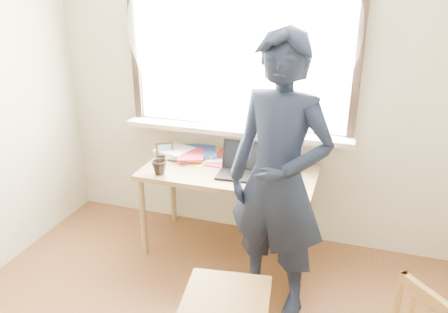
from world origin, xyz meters
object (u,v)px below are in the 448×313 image
(mug_dark, at_px, (159,167))
(person, at_px, (278,181))
(laptop, at_px, (242,167))
(work_chair, at_px, (226,308))
(mug_white, at_px, (231,153))
(desk, at_px, (229,179))

(mug_dark, xyz_separation_m, person, (0.94, -0.28, 0.15))
(mug_dark, height_order, person, person)
(laptop, relative_size, work_chair, 0.67)
(mug_dark, bearing_deg, mug_white, 47.03)
(laptop, xyz_separation_m, mug_white, (-0.17, 0.25, -0.00))
(mug_white, height_order, mug_dark, mug_dark)
(work_chair, distance_m, person, 0.80)
(laptop, distance_m, mug_dark, 0.62)
(mug_white, xyz_separation_m, person, (0.53, -0.73, 0.15))
(mug_dark, bearing_deg, person, -16.72)
(person, bearing_deg, laptop, 142.87)
(mug_white, bearing_deg, desk, -76.08)
(laptop, bearing_deg, desk, 164.59)
(desk, distance_m, mug_white, 0.26)
(mug_dark, distance_m, work_chair, 1.24)
(mug_white, bearing_deg, work_chair, -73.87)
(desk, height_order, mug_dark, mug_dark)
(laptop, xyz_separation_m, mug_dark, (-0.58, -0.20, -0.00))
(work_chair, bearing_deg, mug_dark, 132.26)
(desk, xyz_separation_m, person, (0.47, -0.51, 0.28))
(mug_dark, distance_m, person, 1.00)
(mug_white, distance_m, work_chair, 1.43)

